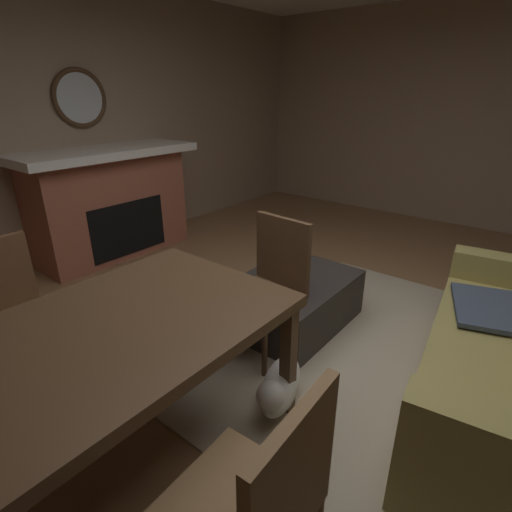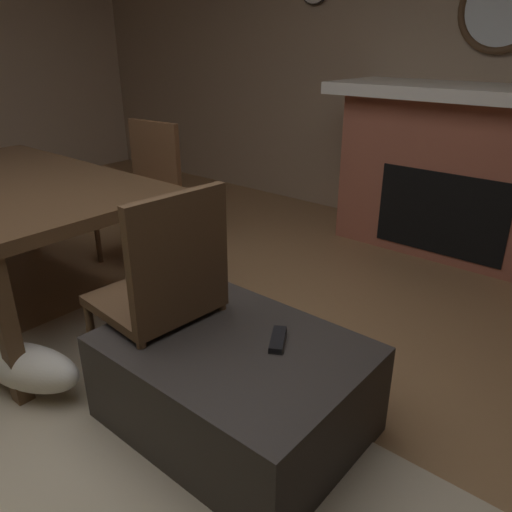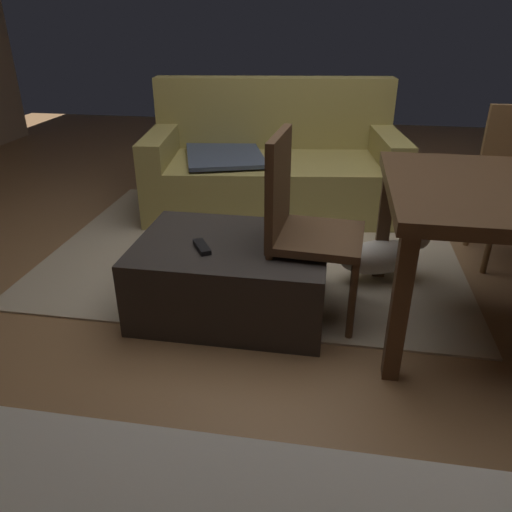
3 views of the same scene
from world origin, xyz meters
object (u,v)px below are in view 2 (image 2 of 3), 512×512
at_px(fireplace, 461,172).
at_px(small_dog, 22,363).
at_px(dining_table, 9,192).
at_px(dining_chair_west, 166,287).
at_px(ottoman_coffee_table, 234,384).
at_px(tv_remote, 278,339).
at_px(round_wall_mirror, 503,7).
at_px(dining_chair_south, 145,184).

height_order(fireplace, small_dog, fireplace).
xyz_separation_m(dining_table, dining_chair_west, (-1.28, 0.01, -0.15)).
xyz_separation_m(ottoman_coffee_table, dining_table, (1.61, 0.03, 0.48)).
distance_m(fireplace, tv_remote, 2.27).
distance_m(round_wall_mirror, small_dog, 3.52).
distance_m(ottoman_coffee_table, tv_remote, 0.26).
bearing_deg(round_wall_mirror, fireplace, 90.00).
distance_m(dining_table, dining_chair_west, 1.29).
bearing_deg(fireplace, tv_remote, 93.56).
bearing_deg(dining_chair_west, dining_table, -0.31).
bearing_deg(dining_chair_west, round_wall_mirror, -96.77).
xyz_separation_m(fireplace, small_dog, (0.80, 2.81, -0.42)).
relative_size(tv_remote, dining_chair_south, 0.17).
height_order(ottoman_coffee_table, dining_chair_south, dining_chair_south).
distance_m(round_wall_mirror, dining_chair_south, 2.63).
distance_m(tv_remote, dining_table, 1.76).
distance_m(dining_table, dining_chair_south, 0.92).
xyz_separation_m(ottoman_coffee_table, dining_chair_west, (0.33, 0.03, 0.33)).
bearing_deg(dining_table, dining_chair_south, -89.57).
relative_size(round_wall_mirror, tv_remote, 3.63).
height_order(dining_chair_south, small_dog, dining_chair_south).
xyz_separation_m(tv_remote, dining_chair_west, (0.46, 0.14, 0.13)).
bearing_deg(small_dog, tv_remote, -149.27).
xyz_separation_m(round_wall_mirror, tv_remote, (-0.14, 2.54, -1.22)).
height_order(dining_chair_west, small_dog, dining_chair_west).
height_order(fireplace, dining_chair_south, fireplace).
distance_m(fireplace, dining_chair_south, 2.18).
relative_size(fireplace, tv_remote, 11.47).
relative_size(tv_remote, dining_table, 0.09).
bearing_deg(fireplace, dining_table, 56.25).
bearing_deg(small_dog, dining_table, -27.81).
relative_size(round_wall_mirror, dining_chair_west, 0.63).
height_order(fireplace, dining_chair_west, fireplace).
bearing_deg(tv_remote, ottoman_coffee_table, 10.13).
height_order(fireplace, dining_table, fireplace).
xyz_separation_m(fireplace, dining_chair_south, (1.60, 1.48, -0.06)).
distance_m(ottoman_coffee_table, dining_chair_west, 0.47).
bearing_deg(tv_remote, dining_chair_south, -54.67).
relative_size(round_wall_mirror, dining_table, 0.33).
height_order(ottoman_coffee_table, tv_remote, tv_remote).
bearing_deg(dining_chair_south, fireplace, -137.29).
height_order(ottoman_coffee_table, dining_chair_west, dining_chair_west).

